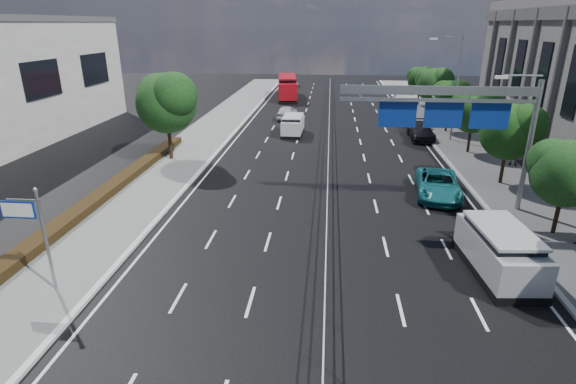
{
  "coord_description": "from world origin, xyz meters",
  "views": [
    {
      "loc": [
        -0.07,
        -14.22,
        9.88
      ],
      "look_at": [
        -1.87,
        5.51,
        2.4
      ],
      "focal_mm": 28.0,
      "sensor_mm": 36.0,
      "label": 1
    }
  ],
  "objects_px": {
    "red_bus": "(287,87)",
    "parked_car_teal": "(438,184)",
    "parked_car_dark": "(421,131)",
    "pedestrian_b": "(513,154)",
    "near_car_dark": "(291,81)",
    "near_car_silver": "(287,112)",
    "overhead_gantry": "(459,110)",
    "silver_minivan": "(499,251)",
    "toilet_sign": "(31,223)",
    "white_minivan": "(293,125)"
  },
  "relations": [
    {
      "from": "toilet_sign",
      "to": "pedestrian_b",
      "type": "xyz_separation_m",
      "value": [
        24.35,
        18.59,
        -1.97
      ]
    },
    {
      "from": "near_car_dark",
      "to": "silver_minivan",
      "type": "distance_m",
      "value": 60.76
    },
    {
      "from": "white_minivan",
      "to": "near_car_dark",
      "type": "bearing_deg",
      "value": 96.91
    },
    {
      "from": "white_minivan",
      "to": "pedestrian_b",
      "type": "relative_size",
      "value": 2.54
    },
    {
      "from": "overhead_gantry",
      "to": "red_bus",
      "type": "bearing_deg",
      "value": 108.02
    },
    {
      "from": "white_minivan",
      "to": "red_bus",
      "type": "distance_m",
      "value": 22.0
    },
    {
      "from": "red_bus",
      "to": "silver_minivan",
      "type": "relative_size",
      "value": 2.07
    },
    {
      "from": "overhead_gantry",
      "to": "near_car_dark",
      "type": "bearing_deg",
      "value": 104.28
    },
    {
      "from": "silver_minivan",
      "to": "parked_car_dark",
      "type": "height_order",
      "value": "silver_minivan"
    },
    {
      "from": "red_bus",
      "to": "parked_car_teal",
      "type": "bearing_deg",
      "value": -77.58
    },
    {
      "from": "red_bus",
      "to": "pedestrian_b",
      "type": "distance_m",
      "value": 36.1
    },
    {
      "from": "toilet_sign",
      "to": "parked_car_teal",
      "type": "xyz_separation_m",
      "value": [
        17.6,
        12.0,
        -2.2
      ]
    },
    {
      "from": "overhead_gantry",
      "to": "parked_car_dark",
      "type": "relative_size",
      "value": 2.04
    },
    {
      "from": "near_car_dark",
      "to": "pedestrian_b",
      "type": "distance_m",
      "value": 48.01
    },
    {
      "from": "overhead_gantry",
      "to": "red_bus",
      "type": "distance_m",
      "value": 41.22
    },
    {
      "from": "silver_minivan",
      "to": "parked_car_teal",
      "type": "bearing_deg",
      "value": 88.8
    },
    {
      "from": "near_car_silver",
      "to": "silver_minivan",
      "type": "xyz_separation_m",
      "value": [
        11.81,
        -31.42,
        0.26
      ]
    },
    {
      "from": "toilet_sign",
      "to": "red_bus",
      "type": "bearing_deg",
      "value": 84.18
    },
    {
      "from": "near_car_silver",
      "to": "parked_car_dark",
      "type": "distance_m",
      "value": 15.11
    },
    {
      "from": "overhead_gantry",
      "to": "near_car_silver",
      "type": "height_order",
      "value": "overhead_gantry"
    },
    {
      "from": "toilet_sign",
      "to": "silver_minivan",
      "type": "height_order",
      "value": "toilet_sign"
    },
    {
      "from": "near_car_silver",
      "to": "white_minivan",
      "type": "bearing_deg",
      "value": 105.8
    },
    {
      "from": "near_car_silver",
      "to": "parked_car_teal",
      "type": "relative_size",
      "value": 0.82
    },
    {
      "from": "overhead_gantry",
      "to": "red_bus",
      "type": "height_order",
      "value": "overhead_gantry"
    },
    {
      "from": "toilet_sign",
      "to": "overhead_gantry",
      "type": "relative_size",
      "value": 0.42
    },
    {
      "from": "overhead_gantry",
      "to": "silver_minivan",
      "type": "relative_size",
      "value": 2.01
    },
    {
      "from": "toilet_sign",
      "to": "white_minivan",
      "type": "relative_size",
      "value": 1.02
    },
    {
      "from": "near_car_silver",
      "to": "parked_car_dark",
      "type": "bearing_deg",
      "value": 154.94
    },
    {
      "from": "pedestrian_b",
      "to": "parked_car_dark",
      "type": "bearing_deg",
      "value": -26.91
    },
    {
      "from": "red_bus",
      "to": "parked_car_dark",
      "type": "height_order",
      "value": "red_bus"
    },
    {
      "from": "overhead_gantry",
      "to": "parked_car_dark",
      "type": "distance_m",
      "value": 17.39
    },
    {
      "from": "near_car_dark",
      "to": "parked_car_dark",
      "type": "distance_m",
      "value": 38.56
    },
    {
      "from": "red_bus",
      "to": "parked_car_dark",
      "type": "bearing_deg",
      "value": -63.88
    },
    {
      "from": "overhead_gantry",
      "to": "parked_car_teal",
      "type": "distance_m",
      "value": 5.24
    },
    {
      "from": "silver_minivan",
      "to": "pedestrian_b",
      "type": "bearing_deg",
      "value": 63.54
    },
    {
      "from": "parked_car_dark",
      "to": "parked_car_teal",
      "type": "bearing_deg",
      "value": -94.8
    },
    {
      "from": "near_car_silver",
      "to": "parked_car_teal",
      "type": "xyz_separation_m",
      "value": [
        11.27,
        -22.49,
        -0.0
      ]
    },
    {
      "from": "red_bus",
      "to": "pedestrian_b",
      "type": "relative_size",
      "value": 6.26
    },
    {
      "from": "red_bus",
      "to": "silver_minivan",
      "type": "height_order",
      "value": "red_bus"
    },
    {
      "from": "white_minivan",
      "to": "near_car_dark",
      "type": "relative_size",
      "value": 0.98
    },
    {
      "from": "parked_car_teal",
      "to": "near_car_silver",
      "type": "bearing_deg",
      "value": 123.82
    },
    {
      "from": "pedestrian_b",
      "to": "near_car_dark",
      "type": "bearing_deg",
      "value": -34.61
    },
    {
      "from": "silver_minivan",
      "to": "parked_car_dark",
      "type": "xyz_separation_m",
      "value": [
        1.12,
        23.6,
        -0.28
      ]
    },
    {
      "from": "near_car_silver",
      "to": "parked_car_dark",
      "type": "relative_size",
      "value": 0.87
    },
    {
      "from": "parked_car_teal",
      "to": "silver_minivan",
      "type": "bearing_deg",
      "value": -79.39
    },
    {
      "from": "red_bus",
      "to": "parked_car_teal",
      "type": "height_order",
      "value": "red_bus"
    },
    {
      "from": "red_bus",
      "to": "near_car_silver",
      "type": "distance_m",
      "value": 14.66
    },
    {
      "from": "near_car_dark",
      "to": "parked_car_teal",
      "type": "distance_m",
      "value": 51.96
    },
    {
      "from": "parked_car_teal",
      "to": "pedestrian_b",
      "type": "distance_m",
      "value": 9.44
    },
    {
      "from": "white_minivan",
      "to": "toilet_sign",
      "type": "bearing_deg",
      "value": -103.79
    }
  ]
}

